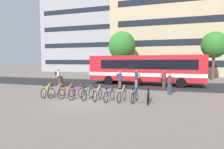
% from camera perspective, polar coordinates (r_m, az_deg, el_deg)
% --- Properties ---
extents(ground, '(200.00, 200.00, 0.00)m').
position_cam_1_polar(ground, '(11.33, -8.51, -8.72)').
color(ground, '#6B605B').
extents(bus_lane_asphalt, '(80.00, 7.20, 0.01)m').
position_cam_1_polar(bus_lane_asphalt, '(19.79, 2.36, -3.08)').
color(bus_lane_asphalt, '#232326').
rests_on(bus_lane_asphalt, ground).
extents(city_bus, '(12.13, 3.12, 3.20)m').
position_cam_1_polar(city_bus, '(19.19, 10.48, 1.93)').
color(city_bus, red).
rests_on(city_bus, ground).
extents(bike_rack, '(7.95, 0.10, 0.70)m').
position_cam_1_polar(bike_rack, '(11.66, -6.33, -7.87)').
color(bike_rack, '#47474C').
rests_on(bike_rack, ground).
extents(parked_bicycle_yellow_0, '(0.52, 1.71, 0.99)m').
position_cam_1_polar(parked_bicycle_yellow_0, '(13.32, -20.80, -5.31)').
color(parked_bicycle_yellow_0, black).
rests_on(parked_bicycle_yellow_0, ground).
extents(parked_bicycle_silver_1, '(0.59, 1.69, 0.99)m').
position_cam_1_polar(parked_bicycle_silver_1, '(13.00, -17.87, -5.47)').
color(parked_bicycle_silver_1, black).
rests_on(parked_bicycle_silver_1, ground).
extents(parked_bicycle_orange_2, '(0.60, 1.68, 0.99)m').
position_cam_1_polar(parked_bicycle_orange_2, '(12.48, -14.77, -5.81)').
color(parked_bicycle_orange_2, black).
rests_on(parked_bicycle_orange_2, ground).
extents(parked_bicycle_purple_3, '(0.57, 1.69, 0.99)m').
position_cam_1_polar(parked_bicycle_purple_3, '(12.04, -11.64, -6.13)').
color(parked_bicycle_purple_3, black).
rests_on(parked_bicycle_purple_3, ground).
extents(parked_bicycle_green_4, '(0.52, 1.72, 0.99)m').
position_cam_1_polar(parked_bicycle_green_4, '(11.74, -8.08, -6.35)').
color(parked_bicycle_green_4, black).
rests_on(parked_bicycle_green_4, ground).
extents(parked_bicycle_silver_5, '(0.52, 1.72, 0.99)m').
position_cam_1_polar(parked_bicycle_silver_5, '(11.45, -4.82, -6.59)').
color(parked_bicycle_silver_5, black).
rests_on(parked_bicycle_silver_5, ground).
extents(parked_bicycle_blue_6, '(0.52, 1.72, 0.99)m').
position_cam_1_polar(parked_bicycle_blue_6, '(11.11, -0.89, -6.92)').
color(parked_bicycle_blue_6, black).
rests_on(parked_bicycle_blue_6, ground).
extents(parked_bicycle_white_7, '(0.52, 1.72, 0.99)m').
position_cam_1_polar(parked_bicycle_white_7, '(11.09, 3.30, -6.94)').
color(parked_bicycle_white_7, black).
rests_on(parked_bicycle_white_7, ground).
extents(parked_bicycle_blue_8, '(0.52, 1.72, 0.99)m').
position_cam_1_polar(parked_bicycle_blue_8, '(10.96, 7.51, -7.10)').
color(parked_bicycle_blue_8, black).
rests_on(parked_bicycle_blue_8, ground).
extents(parked_bicycle_black_9, '(0.52, 1.72, 0.99)m').
position_cam_1_polar(parked_bicycle_black_9, '(10.84, 11.97, -7.30)').
color(parked_bicycle_black_9, black).
rests_on(parked_bicycle_black_9, ground).
extents(commuter_grey_pack_0, '(0.56, 0.38, 1.70)m').
position_cam_1_polar(commuter_grey_pack_0, '(16.97, 8.25, -1.06)').
color(commuter_grey_pack_0, '#565660').
rests_on(commuter_grey_pack_0, ground).
extents(commuter_maroon_pack_1, '(0.55, 0.38, 1.68)m').
position_cam_1_polar(commuter_maroon_pack_1, '(15.66, 2.55, -1.47)').
color(commuter_maroon_pack_1, '#47382D').
rests_on(commuter_maroon_pack_1, ground).
extents(commuter_grey_pack_2, '(0.60, 0.56, 1.67)m').
position_cam_1_polar(commuter_grey_pack_2, '(17.12, 16.88, -1.20)').
color(commuter_grey_pack_2, '#47382D').
rests_on(commuter_grey_pack_2, ground).
extents(commuter_navy_pack_3, '(0.61, 0.53, 1.73)m').
position_cam_1_polar(commuter_navy_pack_3, '(20.58, -17.53, -0.22)').
color(commuter_navy_pack_3, black).
rests_on(commuter_navy_pack_3, ground).
extents(commuter_maroon_pack_4, '(0.59, 0.59, 1.64)m').
position_cam_1_polar(commuter_maroon_pack_4, '(13.81, 18.73, -2.57)').
color(commuter_maroon_pack_4, '#2D3851').
rests_on(commuter_maroon_pack_4, ground).
extents(trash_bin, '(0.55, 0.55, 1.03)m').
position_cam_1_polar(trash_bin, '(18.31, -16.87, -2.24)').
color(trash_bin, '#4C2819').
rests_on(trash_bin, ground).
extents(street_tree_0, '(4.48, 4.48, 7.55)m').
position_cam_1_polar(street_tree_0, '(28.97, 3.35, 9.49)').
color(street_tree_0, brown).
rests_on(street_tree_0, ground).
extents(street_tree_1, '(3.25, 3.25, 6.55)m').
position_cam_1_polar(street_tree_1, '(27.04, 30.83, 8.40)').
color(street_tree_1, brown).
rests_on(street_tree_1, ground).
extents(building_left_wing, '(20.93, 11.86, 20.43)m').
position_cam_1_polar(building_left_wing, '(48.78, -8.25, 13.29)').
color(building_left_wing, gray).
rests_on(building_left_wing, ground).
extents(building_right_wing, '(26.78, 10.15, 21.94)m').
position_cam_1_polar(building_right_wing, '(37.92, 22.39, 16.81)').
color(building_right_wing, tan).
rests_on(building_right_wing, ground).
extents(building_centre_block, '(17.08, 12.57, 16.14)m').
position_cam_1_polar(building_centre_block, '(52.28, 7.05, 10.33)').
color(building_centre_block, brown).
rests_on(building_centre_block, ground).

